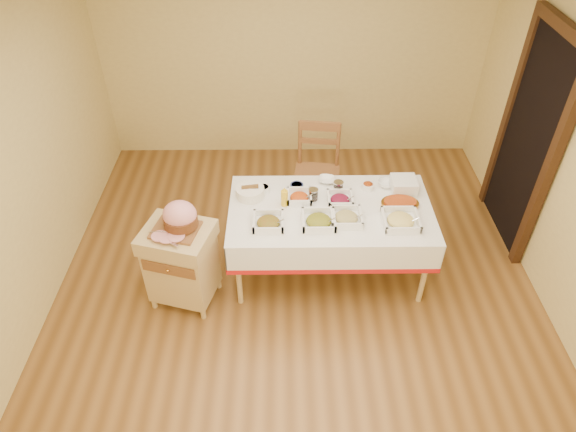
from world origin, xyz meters
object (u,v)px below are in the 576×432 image
object	(u,v)px
dining_table	(330,222)
preserve_jar_right	(338,188)
ham_on_board	(179,218)
butcher_cart	(181,261)
preserve_jar_left	(313,195)
brass_platter	(400,203)
bread_basket	(250,192)
dining_chair	(317,171)
plate_stack	(403,185)
mustard_bottle	(284,197)

from	to	relation	value
dining_table	preserve_jar_right	world-z (taller)	preserve_jar_right
dining_table	ham_on_board	xyz separation A→B (m)	(-1.28, -0.32, 0.32)
butcher_cart	preserve_jar_left	world-z (taller)	preserve_jar_left
dining_table	brass_platter	bearing A→B (deg)	3.69
dining_table	bread_basket	distance (m)	0.78
bread_basket	brass_platter	world-z (taller)	bread_basket
dining_chair	preserve_jar_right	world-z (taller)	dining_chair
dining_chair	preserve_jar_right	distance (m)	0.74
dining_table	butcher_cart	world-z (taller)	butcher_cart
preserve_jar_left	preserve_jar_right	bearing A→B (deg)	23.83
preserve_jar_right	plate_stack	world-z (taller)	plate_stack
dining_table	brass_platter	xyz separation A→B (m)	(0.62, 0.04, 0.18)
ham_on_board	plate_stack	world-z (taller)	ham_on_board
brass_platter	butcher_cart	bearing A→B (deg)	-168.60
brass_platter	dining_chair	bearing A→B (deg)	128.49
dining_chair	bread_basket	xyz separation A→B (m)	(-0.66, -0.72, 0.27)
brass_platter	ham_on_board	bearing A→B (deg)	-169.29
dining_chair	mustard_bottle	xyz separation A→B (m)	(-0.35, -0.85, 0.31)
preserve_jar_left	dining_chair	bearing A→B (deg)	83.60
dining_table	bread_basket	size ratio (longest dim) A/B	7.03
dining_chair	preserve_jar_right	bearing A→B (deg)	-77.47
dining_table	preserve_jar_left	size ratio (longest dim) A/B	16.17
mustard_bottle	preserve_jar_left	bearing A→B (deg)	17.00
butcher_cart	plate_stack	size ratio (longest dim) A/B	3.57
plate_stack	dining_table	bearing A→B (deg)	-159.41
preserve_jar_left	preserve_jar_right	distance (m)	0.26
dining_chair	ham_on_board	world-z (taller)	ham_on_board
plate_stack	brass_platter	size ratio (longest dim) A/B	0.66
butcher_cart	bread_basket	distance (m)	0.87
dining_chair	plate_stack	xyz separation A→B (m)	(0.75, -0.65, 0.29)
dining_table	mustard_bottle	distance (m)	0.48
preserve_jar_left	plate_stack	size ratio (longest dim) A/B	0.50
ham_on_board	preserve_jar_right	distance (m)	1.48
bread_basket	brass_platter	distance (m)	1.36
dining_chair	plate_stack	distance (m)	1.03
dining_table	dining_chair	world-z (taller)	dining_chair
bread_basket	preserve_jar_right	bearing A→B (deg)	3.74
bread_basket	plate_stack	size ratio (longest dim) A/B	1.14
ham_on_board	mustard_bottle	size ratio (longest dim) A/B	2.05
dining_chair	preserve_jar_left	bearing A→B (deg)	-96.40
ham_on_board	preserve_jar_left	bearing A→B (deg)	21.89
dining_table	ham_on_board	size ratio (longest dim) A/B	4.57
butcher_cart	preserve_jar_left	size ratio (longest dim) A/B	7.20
ham_on_board	mustard_bottle	bearing A→B (deg)	23.30
dining_table	ham_on_board	bearing A→B (deg)	-165.96
dining_chair	brass_platter	world-z (taller)	dining_chair
mustard_bottle	brass_platter	size ratio (longest dim) A/B	0.57
preserve_jar_right	mustard_bottle	world-z (taller)	mustard_bottle
ham_on_board	brass_platter	size ratio (longest dim) A/B	1.16
ham_on_board	mustard_bottle	world-z (taller)	ham_on_board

